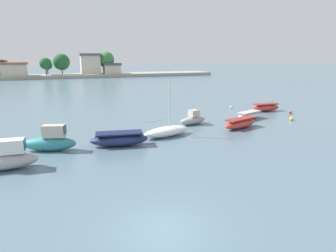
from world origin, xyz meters
TOP-DOWN VIEW (x-y plane):
  - ground_plane at (0.00, 0.00)m, footprint 400.00×400.00m
  - moored_boat_1 at (-7.51, 9.78)m, footprint 4.70×1.73m
  - moored_boat_2 at (-4.61, 12.87)m, footprint 4.13×2.26m
  - moored_boat_3 at (0.55, 12.38)m, footprint 4.80×2.29m
  - moored_boat_4 at (5.06, 13.75)m, footprint 4.86×2.72m
  - moored_boat_5 at (9.25, 17.25)m, footprint 3.41×1.92m
  - moored_boat_6 at (13.01, 14.14)m, footprint 4.56×2.61m
  - moored_boat_7 at (16.33, 17.41)m, footprint 4.09×2.62m
  - moored_boat_8 at (21.27, 20.93)m, footprint 4.03×1.22m
  - mooring_buoy_1 at (18.18, 24.24)m, footprint 0.34×0.34m
  - mooring_buoy_2 at (20.40, 15.22)m, footprint 0.43×0.43m
  - mooring_buoy_3 at (22.99, 18.33)m, footprint 0.38×0.38m
  - distant_shoreline at (-3.46, 90.86)m, footprint 94.56×10.48m

SIDE VIEW (x-z plane):
  - ground_plane at x=0.00m, z-range 0.00..0.00m
  - mooring_buoy_1 at x=18.18m, z-range 0.00..0.34m
  - mooring_buoy_3 at x=22.99m, z-range 0.00..0.38m
  - mooring_buoy_2 at x=20.40m, z-range 0.00..0.43m
  - moored_boat_7 at x=16.33m, z-range -0.02..0.88m
  - moored_boat_4 at x=5.06m, z-range -2.01..2.92m
  - moored_boat_8 at x=21.27m, z-range -0.02..0.98m
  - moored_boat_6 at x=13.01m, z-range -0.02..0.99m
  - moored_boat_3 at x=0.55m, z-range -0.02..1.09m
  - moored_boat_5 at x=9.25m, z-range -0.22..1.30m
  - moored_boat_1 at x=-7.51m, z-range -0.29..1.64m
  - moored_boat_2 at x=-4.61m, z-range -0.27..1.73m
  - distant_shoreline at x=-3.46m, z-range -1.65..6.56m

